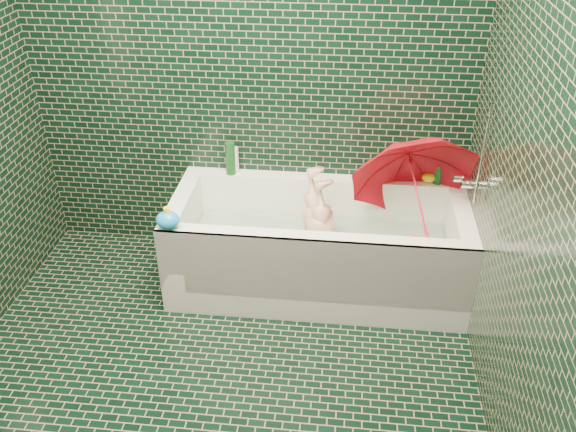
# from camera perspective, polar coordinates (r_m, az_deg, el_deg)

# --- Properties ---
(floor) EXTENTS (2.80, 2.80, 0.00)m
(floor) POSITION_cam_1_polar(r_m,az_deg,el_deg) (3.07, -7.49, -17.32)
(floor) COLOR black
(floor) RESTS_ON ground
(wall_back) EXTENTS (2.80, 0.00, 2.80)m
(wall_back) POSITION_cam_1_polar(r_m,az_deg,el_deg) (3.54, -3.84, 14.44)
(wall_back) COLOR black
(wall_back) RESTS_ON floor
(wall_right) EXTENTS (0.00, 2.80, 2.80)m
(wall_right) POSITION_cam_1_polar(r_m,az_deg,el_deg) (2.31, 23.21, 1.78)
(wall_right) COLOR black
(wall_right) RESTS_ON floor
(bathtub) EXTENTS (1.70, 0.75, 0.55)m
(bathtub) POSITION_cam_1_polar(r_m,az_deg,el_deg) (3.61, 2.78, -3.65)
(bathtub) COLOR white
(bathtub) RESTS_ON floor
(bath_mat) EXTENTS (1.35, 0.47, 0.01)m
(bath_mat) POSITION_cam_1_polar(r_m,az_deg,el_deg) (3.66, 2.78, -4.20)
(bath_mat) COLOR #43D32A
(bath_mat) RESTS_ON bathtub
(water) EXTENTS (1.48, 0.53, 0.00)m
(water) POSITION_cam_1_polar(r_m,az_deg,el_deg) (3.58, 2.84, -2.33)
(water) COLOR silver
(water) RESTS_ON bathtub
(faucet) EXTENTS (0.18, 0.19, 0.55)m
(faucet) POSITION_cam_1_polar(r_m,az_deg,el_deg) (3.39, 16.93, 3.45)
(faucet) COLOR silver
(faucet) RESTS_ON wall_right
(child) EXTENTS (0.94, 0.58, 0.28)m
(child) POSITION_cam_1_polar(r_m,az_deg,el_deg) (3.56, 3.29, -2.36)
(child) COLOR tan
(child) RESTS_ON bathtub
(umbrella) EXTENTS (0.87, 1.00, 0.99)m
(umbrella) POSITION_cam_1_polar(r_m,az_deg,el_deg) (3.45, 12.05, 1.92)
(umbrella) COLOR red
(umbrella) RESTS_ON bathtub
(soap_bottle_a) EXTENTS (0.11, 0.12, 0.28)m
(soap_bottle_a) POSITION_cam_1_polar(r_m,az_deg,el_deg) (3.79, 15.46, 3.01)
(soap_bottle_a) COLOR white
(soap_bottle_a) RESTS_ON bathtub
(soap_bottle_b) EXTENTS (0.10, 0.10, 0.18)m
(soap_bottle_b) POSITION_cam_1_polar(r_m,az_deg,el_deg) (3.78, 15.21, 2.94)
(soap_bottle_b) COLOR #4F1D6D
(soap_bottle_b) RESTS_ON bathtub
(soap_bottle_c) EXTENTS (0.19, 0.19, 0.18)m
(soap_bottle_c) POSITION_cam_1_polar(r_m,az_deg,el_deg) (3.76, 14.60, 2.91)
(soap_bottle_c) COLOR #134218
(soap_bottle_c) RESTS_ON bathtub
(bottle_right_tall) EXTENTS (0.07, 0.07, 0.21)m
(bottle_right_tall) POSITION_cam_1_polar(r_m,az_deg,el_deg) (3.71, 13.97, 4.48)
(bottle_right_tall) COLOR #134218
(bottle_right_tall) RESTS_ON bathtub
(bottle_right_pump) EXTENTS (0.06, 0.06, 0.17)m
(bottle_right_pump) POSITION_cam_1_polar(r_m,az_deg,el_deg) (3.74, 15.12, 4.13)
(bottle_right_pump) COLOR silver
(bottle_right_pump) RESTS_ON bathtub
(bottle_left_tall) EXTENTS (0.07, 0.07, 0.21)m
(bottle_left_tall) POSITION_cam_1_polar(r_m,az_deg,el_deg) (3.73, -5.42, 5.39)
(bottle_left_tall) COLOR #134218
(bottle_left_tall) RESTS_ON bathtub
(bottle_left_short) EXTENTS (0.05, 0.05, 0.16)m
(bottle_left_short) POSITION_cam_1_polar(r_m,az_deg,el_deg) (3.76, -5.03, 5.28)
(bottle_left_short) COLOR white
(bottle_left_short) RESTS_ON bathtub
(rubber_duck) EXTENTS (0.11, 0.09, 0.09)m
(rubber_duck) POSITION_cam_1_polar(r_m,az_deg,el_deg) (3.74, 13.12, 3.63)
(rubber_duck) COLOR yellow
(rubber_duck) RESTS_ON bathtub
(bath_toy) EXTENTS (0.16, 0.15, 0.13)m
(bath_toy) POSITION_cam_1_polar(r_m,az_deg,el_deg) (3.26, -11.19, -0.35)
(bath_toy) COLOR #1780D1
(bath_toy) RESTS_ON bathtub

